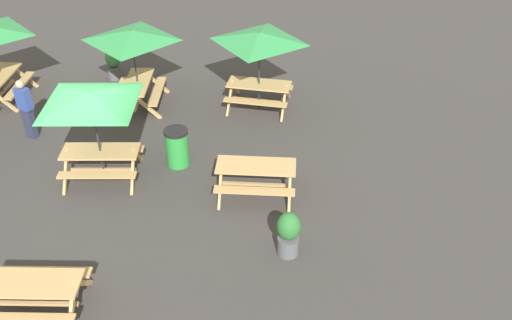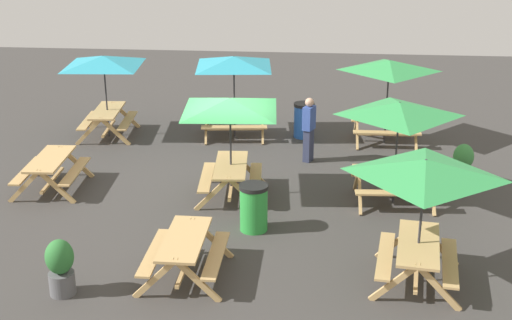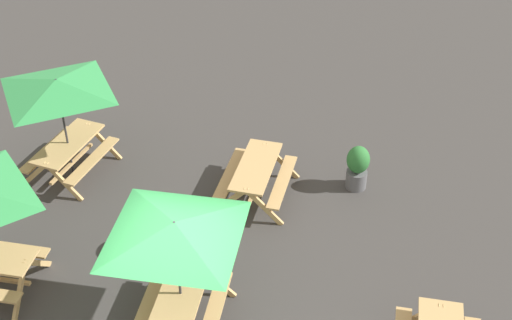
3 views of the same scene
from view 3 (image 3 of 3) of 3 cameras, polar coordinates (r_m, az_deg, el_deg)
The scene contains 5 objects.
picnic_table_0 at distance 14.53m, azimuth 0.00°, elevation -1.08°, with size 1.81×1.54×0.81m.
picnic_table_1 at distance 11.00m, azimuth -6.46°, elevation -6.17°, with size 2.82×2.82×2.34m.
picnic_table_2 at distance 14.94m, azimuth -15.54°, elevation 5.20°, with size 2.26×2.26×2.34m.
trash_bin_green at distance 13.35m, azimuth -6.40°, elevation -5.72°, with size 0.59×0.59×0.98m.
potted_plant_0 at distance 14.92m, azimuth 8.12°, elevation -0.53°, with size 0.48×0.48×1.01m.
Camera 3 is at (7.24, 2.98, 9.36)m, focal length 50.00 mm.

